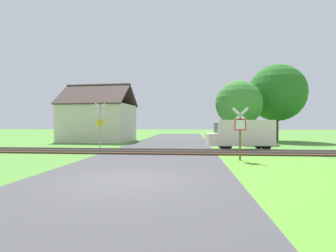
{
  "coord_description": "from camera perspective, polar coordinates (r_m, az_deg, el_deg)",
  "views": [
    {
      "loc": [
        2.15,
        -8.89,
        1.97
      ],
      "look_at": [
        0.5,
        9.72,
        1.8
      ],
      "focal_mm": 28.0,
      "sensor_mm": 36.0,
      "label": 1
    }
  ],
  "objects": [
    {
      "name": "tree_far",
      "position": [
        32.37,
        22.63,
        6.68
      ],
      "size": [
        6.42,
        6.42,
        8.68
      ],
      "color": "#513823",
      "rests_on": "ground"
    },
    {
      "name": "mail_truck",
      "position": [
        20.58,
        15.63,
        -1.54
      ],
      "size": [
        5.07,
        2.36,
        2.24
      ],
      "rotation": [
        0.0,
        0.0,
        1.68
      ],
      "color": "silver",
      "rests_on": "ground"
    },
    {
      "name": "tree_right",
      "position": [
        27.94,
        15.12,
        4.75
      ],
      "size": [
        4.74,
        4.74,
        6.42
      ],
      "color": "#513823",
      "rests_on": "ground"
    },
    {
      "name": "road_asphalt",
      "position": [
        11.27,
        -6.09,
        -9.53
      ],
      "size": [
        7.57,
        80.0,
        0.01
      ],
      "primitive_type": "cube",
      "color": "#424244",
      "rests_on": "ground"
    },
    {
      "name": "stop_sign_near",
      "position": [
        14.48,
        15.44,
        -0.65
      ],
      "size": [
        0.88,
        0.16,
        2.85
      ],
      "rotation": [
        0.0,
        0.0,
        3.06
      ],
      "color": "brown",
      "rests_on": "ground"
    },
    {
      "name": "ground_plane",
      "position": [
        9.35,
        -8.51,
        -11.64
      ],
      "size": [
        160.0,
        160.0,
        0.0
      ],
      "primitive_type": "plane",
      "color": "#4C8433"
    },
    {
      "name": "crossing_sign_far",
      "position": [
        21.8,
        -14.57,
        0.8
      ],
      "size": [
        0.87,
        0.2,
        3.65
      ],
      "rotation": [
        0.0,
        0.0,
        0.18
      ],
      "color": "#9E9EA5",
      "rests_on": "ground"
    },
    {
      "name": "rail_track",
      "position": [
        17.83,
        -1.89,
        -5.63
      ],
      "size": [
        60.0,
        2.6,
        0.22
      ],
      "color": "#422D1E",
      "rests_on": "ground"
    },
    {
      "name": "house",
      "position": [
        30.45,
        -14.94,
        0.97
      ],
      "size": [
        7.9,
        6.81,
        6.42
      ],
      "rotation": [
        0.0,
        0.0,
        -0.07
      ],
      "color": "beige",
      "rests_on": "ground"
    }
  ]
}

